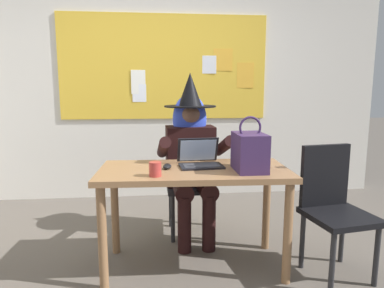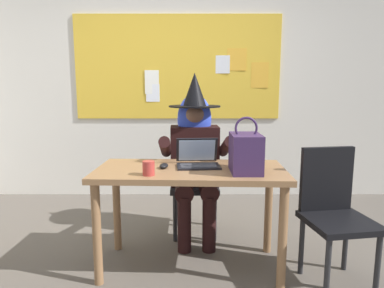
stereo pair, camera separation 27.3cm
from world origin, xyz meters
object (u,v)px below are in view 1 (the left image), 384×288
laptop (200,160)px  coffee_mug (155,169)px  chair_at_desk (189,176)px  person_costumed (191,148)px  handbag (250,151)px  chair_extra_corner (333,203)px  computer_mouse (167,166)px  desk_main (194,183)px

laptop → coffee_mug: 0.43m
chair_at_desk → person_costumed: person_costumed is taller
chair_at_desk → coffee_mug: size_ratio=9.57×
chair_at_desk → laptop: laptop is taller
person_costumed → laptop: person_costumed is taller
chair_at_desk → handbag: size_ratio=2.41×
handbag → chair_extra_corner: size_ratio=0.42×
laptop → handbag: 0.38m
coffee_mug → chair_extra_corner: (1.24, 0.03, -0.28)m
person_costumed → coffee_mug: 0.81m
handbag → chair_at_desk: bearing=113.7°
computer_mouse → handbag: size_ratio=0.28×
desk_main → computer_mouse: computer_mouse is taller
chair_extra_corner → handbag: bearing=-105.0°
laptop → computer_mouse: 0.26m
computer_mouse → handbag: bearing=-2.9°
coffee_mug → chair_extra_corner: size_ratio=0.10×
laptop → coffee_mug: bearing=-144.2°
person_costumed → coffee_mug: person_costumed is taller
laptop → handbag: handbag is taller
person_costumed → desk_main: bearing=-6.1°
chair_at_desk → person_costumed: (0.00, -0.12, 0.29)m
chair_at_desk → handbag: (0.34, -0.78, 0.37)m
laptop → chair_extra_corner: bearing=-19.7°
handbag → desk_main: bearing=165.2°
desk_main → handbag: bearing=-14.8°
chair_extra_corner → desk_main: bearing=-108.5°
handbag → coffee_mug: (-0.65, -0.09, -0.09)m
chair_at_desk → coffee_mug: 0.96m
computer_mouse → desk_main: bearing=4.9°
computer_mouse → handbag: 0.59m
handbag → chair_extra_corner: handbag is taller
desk_main → coffee_mug: size_ratio=14.37×
laptop → coffee_mug: size_ratio=3.46×
chair_at_desk → chair_extra_corner: size_ratio=1.00×
laptop → chair_extra_corner: laptop is taller
desk_main → chair_extra_corner: 0.99m
desk_main → computer_mouse: 0.23m
desk_main → computer_mouse: size_ratio=13.13×
person_costumed → handbag: (0.34, -0.66, 0.08)m
person_costumed → coffee_mug: size_ratio=15.19×
chair_at_desk → coffee_mug: chair_at_desk is taller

